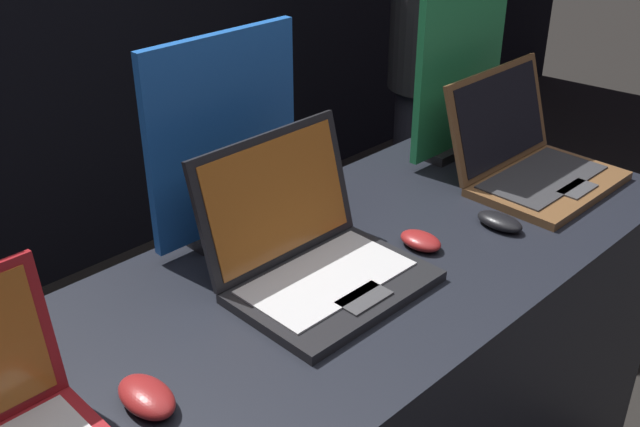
{
  "coord_description": "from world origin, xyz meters",
  "views": [
    {
      "loc": [
        -0.84,
        -0.52,
        1.71
      ],
      "look_at": [
        0.0,
        0.33,
        1.06
      ],
      "focal_mm": 42.0,
      "sensor_mm": 36.0,
      "label": 1
    }
  ],
  "objects_px": {
    "promo_stand_middle": "(224,145)",
    "promo_stand_back": "(461,60)",
    "laptop_back": "(529,157)",
    "mouse_middle": "(421,241)",
    "mouse_front": "(147,397)",
    "person_bystander": "(431,68)",
    "laptop_middle": "(310,252)",
    "mouse_back": "(500,221)"
  },
  "relations": [
    {
      "from": "laptop_middle",
      "to": "promo_stand_middle",
      "type": "xyz_separation_m",
      "value": [
        -0.0,
        0.25,
        0.14
      ]
    },
    {
      "from": "mouse_middle",
      "to": "person_bystander",
      "type": "relative_size",
      "value": 0.06
    },
    {
      "from": "mouse_middle",
      "to": "mouse_front",
      "type": "bearing_deg",
      "value": -179.88
    },
    {
      "from": "laptop_middle",
      "to": "laptop_back",
      "type": "xyz_separation_m",
      "value": [
        0.68,
        -0.06,
        -0.0
      ]
    },
    {
      "from": "mouse_back",
      "to": "mouse_middle",
      "type": "bearing_deg",
      "value": 159.63
    },
    {
      "from": "laptop_back",
      "to": "promo_stand_back",
      "type": "xyz_separation_m",
      "value": [
        0.0,
        0.22,
        0.19
      ]
    },
    {
      "from": "laptop_middle",
      "to": "person_bystander",
      "type": "bearing_deg",
      "value": 28.98
    },
    {
      "from": "mouse_middle",
      "to": "promo_stand_middle",
      "type": "relative_size",
      "value": 0.22
    },
    {
      "from": "promo_stand_middle",
      "to": "mouse_middle",
      "type": "bearing_deg",
      "value": -52.71
    },
    {
      "from": "mouse_back",
      "to": "person_bystander",
      "type": "relative_size",
      "value": 0.06
    },
    {
      "from": "laptop_middle",
      "to": "person_bystander",
      "type": "xyz_separation_m",
      "value": [
        1.33,
        0.74,
        -0.11
      ]
    },
    {
      "from": "mouse_back",
      "to": "laptop_middle",
      "type": "bearing_deg",
      "value": 161.59
    },
    {
      "from": "laptop_back",
      "to": "mouse_front",
      "type": "bearing_deg",
      "value": -179.02
    },
    {
      "from": "mouse_back",
      "to": "person_bystander",
      "type": "distance_m",
      "value": 1.27
    },
    {
      "from": "laptop_middle",
      "to": "mouse_middle",
      "type": "relative_size",
      "value": 3.84
    },
    {
      "from": "mouse_front",
      "to": "mouse_middle",
      "type": "height_order",
      "value": "mouse_front"
    },
    {
      "from": "person_bystander",
      "to": "promo_stand_middle",
      "type": "bearing_deg",
      "value": -159.76
    },
    {
      "from": "person_bystander",
      "to": "laptop_middle",
      "type": "bearing_deg",
      "value": -151.02
    },
    {
      "from": "laptop_middle",
      "to": "mouse_middle",
      "type": "xyz_separation_m",
      "value": [
        0.24,
        -0.07,
        -0.05
      ]
    },
    {
      "from": "mouse_front",
      "to": "person_bystander",
      "type": "height_order",
      "value": "person_bystander"
    },
    {
      "from": "promo_stand_middle",
      "to": "person_bystander",
      "type": "height_order",
      "value": "person_bystander"
    },
    {
      "from": "mouse_middle",
      "to": "laptop_back",
      "type": "xyz_separation_m",
      "value": [
        0.43,
        0.02,
        0.04
      ]
    },
    {
      "from": "mouse_front",
      "to": "laptop_back",
      "type": "xyz_separation_m",
      "value": [
        1.1,
        0.02,
        0.04
      ]
    },
    {
      "from": "laptop_middle",
      "to": "person_bystander",
      "type": "height_order",
      "value": "person_bystander"
    },
    {
      "from": "mouse_middle",
      "to": "promo_stand_back",
      "type": "height_order",
      "value": "promo_stand_back"
    },
    {
      "from": "mouse_middle",
      "to": "promo_stand_middle",
      "type": "distance_m",
      "value": 0.45
    },
    {
      "from": "mouse_middle",
      "to": "laptop_back",
      "type": "distance_m",
      "value": 0.44
    },
    {
      "from": "mouse_front",
      "to": "laptop_back",
      "type": "bearing_deg",
      "value": 0.98
    },
    {
      "from": "mouse_middle",
      "to": "person_bystander",
      "type": "distance_m",
      "value": 1.36
    },
    {
      "from": "laptop_middle",
      "to": "mouse_back",
      "type": "distance_m",
      "value": 0.46
    },
    {
      "from": "mouse_middle",
      "to": "person_bystander",
      "type": "height_order",
      "value": "person_bystander"
    },
    {
      "from": "mouse_back",
      "to": "mouse_front",
      "type": "bearing_deg",
      "value": 175.45
    },
    {
      "from": "laptop_back",
      "to": "mouse_back",
      "type": "bearing_deg",
      "value": -160.88
    },
    {
      "from": "mouse_front",
      "to": "promo_stand_back",
      "type": "distance_m",
      "value": 1.15
    },
    {
      "from": "promo_stand_middle",
      "to": "promo_stand_back",
      "type": "xyz_separation_m",
      "value": [
        0.68,
        -0.08,
        0.05
      ]
    },
    {
      "from": "promo_stand_middle",
      "to": "mouse_back",
      "type": "height_order",
      "value": "promo_stand_middle"
    },
    {
      "from": "mouse_middle",
      "to": "promo_stand_back",
      "type": "relative_size",
      "value": 0.18
    },
    {
      "from": "promo_stand_middle",
      "to": "person_bystander",
      "type": "xyz_separation_m",
      "value": [
        1.33,
        0.49,
        -0.25
      ]
    },
    {
      "from": "promo_stand_middle",
      "to": "mouse_front",
      "type": "bearing_deg",
      "value": -142.23
    },
    {
      "from": "mouse_front",
      "to": "mouse_back",
      "type": "bearing_deg",
      "value": -4.55
    },
    {
      "from": "promo_stand_middle",
      "to": "mouse_back",
      "type": "bearing_deg",
      "value": -42.22
    },
    {
      "from": "promo_stand_middle",
      "to": "promo_stand_back",
      "type": "relative_size",
      "value": 0.82
    }
  ]
}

